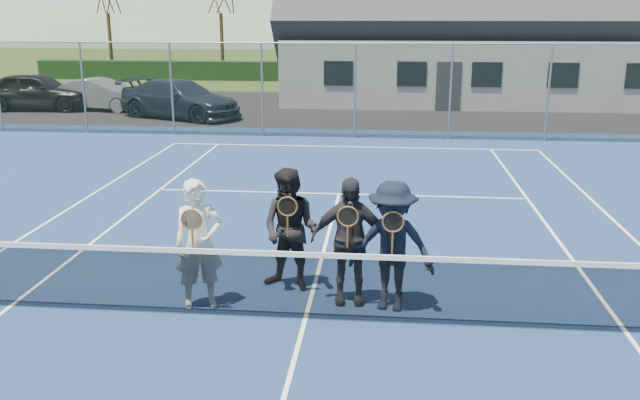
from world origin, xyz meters
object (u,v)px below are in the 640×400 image
object	(u,v)px
car_a	(37,91)
tennis_net	(305,283)
car_b	(101,95)
clubhouse	(455,11)
player_d	(392,246)
player_b	(290,230)
player_a	(199,244)
car_c	(180,99)
player_c	(349,240)

from	to	relation	value
car_a	tennis_net	xyz separation A→B (m)	(13.39, -18.67, -0.24)
car_b	tennis_net	distance (m)	21.68
clubhouse	player_d	world-z (taller)	clubhouse
car_a	tennis_net	distance (m)	22.98
player_d	player_b	bearing A→B (deg)	158.53
tennis_net	player_d	bearing A→B (deg)	22.38
clubhouse	player_a	distance (m)	24.52
player_a	player_d	bearing A→B (deg)	3.69
car_c	tennis_net	size ratio (longest dim) A/B	0.43
player_a	player_c	xyz separation A→B (m)	(2.02, 0.35, -0.00)
clubhouse	player_b	distance (m)	23.57
car_a	player_c	xyz separation A→B (m)	(13.92, -18.02, 0.14)
clubhouse	player_c	distance (m)	23.81
car_b	car_c	xyz separation A→B (m)	(3.87, -1.70, 0.08)
clubhouse	tennis_net	bearing A→B (deg)	-99.46
player_a	clubhouse	bearing A→B (deg)	76.96
player_c	clubhouse	bearing A→B (deg)	81.55
tennis_net	player_d	distance (m)	1.27
car_b	car_c	distance (m)	4.23
player_b	player_c	bearing A→B (deg)	-24.36
car_c	tennis_net	distance (m)	18.46
car_a	player_b	bearing A→B (deg)	-147.49
player_d	player_c	bearing A→B (deg)	162.95
tennis_net	player_c	distance (m)	0.92
car_c	player_c	xyz separation A→B (m)	(7.39, -16.50, 0.20)
car_b	clubhouse	xyz separation A→B (m)	(14.73, 5.16, 3.34)
car_a	car_b	xyz separation A→B (m)	(2.66, 0.17, -0.13)
car_b	tennis_net	bearing A→B (deg)	-140.64
car_a	player_c	world-z (taller)	player_c
clubhouse	player_b	world-z (taller)	clubhouse
car_b	player_d	bearing A→B (deg)	-137.48
player_d	car_a	bearing A→B (deg)	128.57
car_c	player_a	world-z (taller)	player_a
clubhouse	player_a	size ratio (longest dim) A/B	8.67
car_a	player_c	bearing A→B (deg)	-146.33
car_a	car_c	world-z (taller)	car_a
car_b	player_c	world-z (taller)	player_c
car_c	player_d	world-z (taller)	player_d
tennis_net	player_d	size ratio (longest dim) A/B	6.49
player_b	car_c	bearing A→B (deg)	112.07
car_a	clubhouse	xyz separation A→B (m)	(17.39, 5.33, 3.21)
car_a	tennis_net	bearing A→B (deg)	-148.35
car_b	player_b	xyz separation A→B (m)	(10.40, -17.80, 0.27)
player_a	player_b	bearing A→B (deg)	32.77
player_a	car_b	bearing A→B (deg)	116.50
car_b	player_d	xyz separation A→B (m)	(11.86, -18.37, 0.27)
car_a	player_d	size ratio (longest dim) A/B	2.54
clubhouse	player_d	xyz separation A→B (m)	(-2.88, -23.54, -3.07)
player_b	player_c	size ratio (longest dim) A/B	1.00
car_c	player_a	size ratio (longest dim) A/B	2.77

